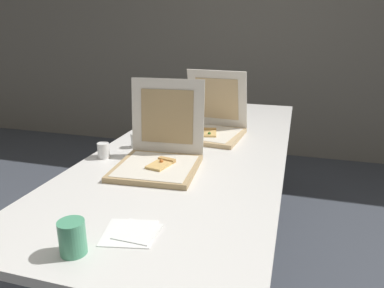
# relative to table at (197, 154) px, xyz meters

# --- Properties ---
(wall_back) EXTENTS (10.00, 0.10, 2.60)m
(wall_back) POSITION_rel_table_xyz_m (0.00, 2.14, 0.60)
(wall_back) COLOR gray
(wall_back) RESTS_ON ground
(table) EXTENTS (0.88, 2.15, 0.74)m
(table) POSITION_rel_table_xyz_m (0.00, 0.00, 0.00)
(table) COLOR silver
(table) RESTS_ON ground
(pizza_box_front) EXTENTS (0.36, 0.39, 0.35)m
(pizza_box_front) POSITION_rel_table_xyz_m (-0.08, -0.32, 0.10)
(pizza_box_front) COLOR tan
(pizza_box_front) RESTS_ON table
(pizza_box_middle) EXTENTS (0.36, 0.36, 0.35)m
(pizza_box_middle) POSITION_rel_table_xyz_m (0.03, 0.18, 0.10)
(pizza_box_middle) COLOR tan
(pizza_box_middle) RESTS_ON table
(cup_white_near_left) EXTENTS (0.05, 0.05, 0.07)m
(cup_white_near_left) POSITION_rel_table_xyz_m (-0.36, -0.30, 0.08)
(cup_white_near_left) COLOR white
(cup_white_near_left) RESTS_ON table
(cup_white_mid) EXTENTS (0.05, 0.05, 0.07)m
(cup_white_mid) POSITION_rel_table_xyz_m (-0.25, 0.01, 0.08)
(cup_white_mid) COLOR white
(cup_white_mid) RESTS_ON table
(cup_white_near_center) EXTENTS (0.05, 0.05, 0.07)m
(cup_white_near_center) POSITION_rel_table_xyz_m (-0.28, -0.11, 0.08)
(cup_white_near_center) COLOR white
(cup_white_near_center) RESTS_ON table
(cup_printed_front) EXTENTS (0.07, 0.07, 0.09)m
(cup_printed_front) POSITION_rel_table_xyz_m (-0.07, -0.96, 0.10)
(cup_printed_front) COLOR #4C9E75
(cup_printed_front) RESTS_ON table
(napkin_pile) EXTENTS (0.18, 0.18, 0.01)m
(napkin_pile) POSITION_rel_table_xyz_m (0.03, -0.83, 0.05)
(napkin_pile) COLOR white
(napkin_pile) RESTS_ON table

